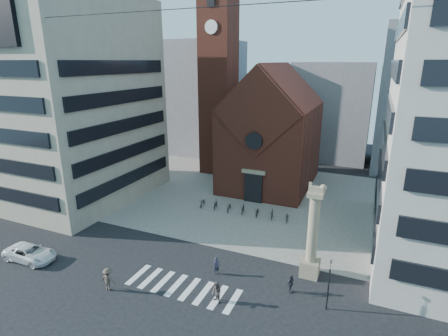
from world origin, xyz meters
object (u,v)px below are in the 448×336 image
Objects in this scene: traffic_light at (329,283)px; pedestrian_0 at (216,266)px; pedestrian_2 at (291,284)px; white_car at (30,253)px; scooter_0 at (203,202)px; pedestrian_1 at (217,293)px; lion_column at (312,240)px.

pedestrian_0 is (-9.66, 0.87, -1.47)m from traffic_light.
traffic_light is 3.47m from pedestrian_2.
white_car reaches higher than scooter_0.
pedestrian_0 is 15.23m from scooter_0.
pedestrian_0 is at bearing 108.07° from pedestrian_2.
white_car is 18.92m from pedestrian_1.
traffic_light is 2.64× the size of pedestrian_2.
pedestrian_1 is at bearing -71.38° from scooter_0.
lion_column is at bearing -43.76° from scooter_0.
pedestrian_2 is (5.02, 3.58, -0.09)m from pedestrian_1.
scooter_0 is at bearing 65.91° from pedestrian_2.
white_car is at bearing -143.87° from pedestrian_1.
white_car is at bearing -162.05° from lion_column.
white_car is at bearing 119.36° from pedestrian_2.
pedestrian_0 is 1.00× the size of pedestrian_2.
traffic_light reaches higher than white_car.
traffic_light is at bearing 50.12° from pedestrian_1.
lion_column is 18.67m from scooter_0.
pedestrian_0 is at bearing -157.80° from lion_column.
pedestrian_1 reaches higher than pedestrian_0.
traffic_light is 9.81m from pedestrian_0.
pedestrian_0 is 0.83× the size of scooter_0.
pedestrian_1 reaches higher than pedestrian_2.
white_car is 3.15× the size of pedestrian_0.
pedestrian_2 is (23.89, 5.00, 0.10)m from white_car.
white_car is (-26.89, -4.07, -1.57)m from traffic_light.
lion_column is 8.69m from pedestrian_0.
pedestrian_1 reaches higher than white_car.
pedestrian_1 is (1.63, -3.52, 0.09)m from pedestrian_0.
lion_column is at bearing -74.52° from white_car.
pedestrian_0 reaches higher than white_car.
pedestrian_2 is (-3.00, 0.93, -1.47)m from traffic_light.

